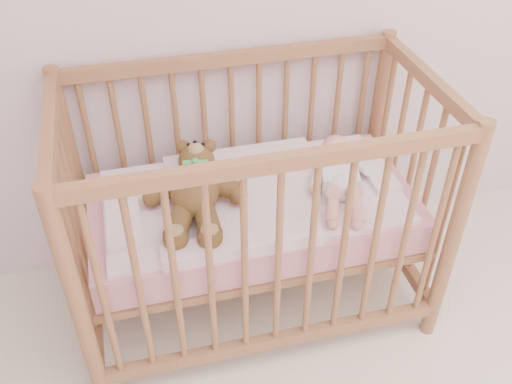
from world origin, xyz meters
name	(u,v)px	position (x,y,z in m)	size (l,w,h in m)	color
crib	(253,209)	(-0.34, 1.60, 0.50)	(1.36, 0.76, 1.00)	#9A6541
mattress	(253,212)	(-0.34, 1.60, 0.49)	(1.22, 0.62, 0.13)	pink
blanket	(253,196)	(-0.34, 1.60, 0.56)	(1.10, 0.58, 0.06)	#F7AAC1
baby	(339,171)	(0.00, 1.58, 0.64)	(0.25, 0.52, 0.13)	silver
teddy_bear	(195,191)	(-0.56, 1.58, 0.65)	(0.39, 0.56, 0.15)	brown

